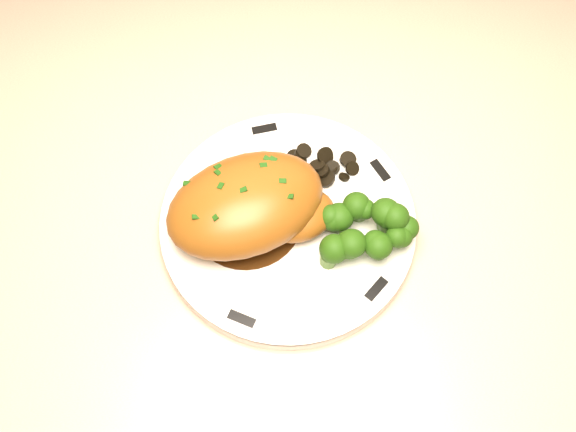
{
  "coord_description": "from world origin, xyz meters",
  "views": [
    {
      "loc": [
        -0.4,
        1.35,
        1.45
      ],
      "look_at": [
        -0.39,
        1.65,
        0.83
      ],
      "focal_mm": 45.0,
      "sensor_mm": 36.0,
      "label": 1
    }
  ],
  "objects_px": {
    "counter": "(443,329)",
    "chicken_breast": "(252,206)",
    "broccoli_florets": "(363,230)",
    "plate": "(288,224)"
  },
  "relations": [
    {
      "from": "plate",
      "to": "broccoli_florets",
      "type": "height_order",
      "value": "broccoli_florets"
    },
    {
      "from": "chicken_breast",
      "to": "plate",
      "type": "bearing_deg",
      "value": -24.7
    },
    {
      "from": "plate",
      "to": "chicken_breast",
      "type": "xyz_separation_m",
      "value": [
        -0.03,
        0.0,
        0.04
      ]
    },
    {
      "from": "plate",
      "to": "broccoli_florets",
      "type": "distance_m",
      "value": 0.08
    },
    {
      "from": "chicken_breast",
      "to": "broccoli_florets",
      "type": "height_order",
      "value": "chicken_breast"
    },
    {
      "from": "counter",
      "to": "broccoli_florets",
      "type": "height_order",
      "value": "counter"
    },
    {
      "from": "counter",
      "to": "chicken_breast",
      "type": "bearing_deg",
      "value": -176.4
    },
    {
      "from": "chicken_breast",
      "to": "broccoli_florets",
      "type": "xyz_separation_m",
      "value": [
        0.1,
        -0.02,
        -0.01
      ]
    },
    {
      "from": "plate",
      "to": "counter",
      "type": "bearing_deg",
      "value": 4.54
    },
    {
      "from": "plate",
      "to": "broccoli_florets",
      "type": "bearing_deg",
      "value": -16.79
    }
  ]
}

